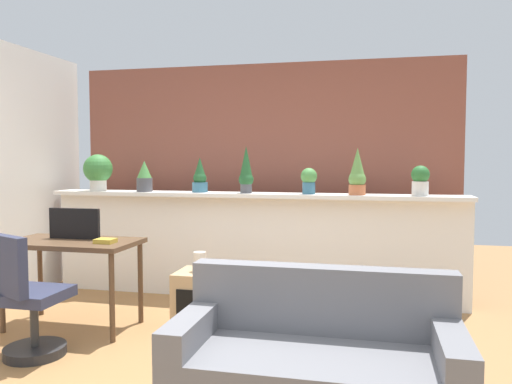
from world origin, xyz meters
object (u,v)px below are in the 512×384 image
(tv_monitor, at_px, (74,224))
(potted_plant_3, at_px, (246,171))
(side_cube_shelf, at_px, (201,301))
(potted_plant_6, at_px, (420,180))
(potted_plant_1, at_px, (144,177))
(potted_plant_5, at_px, (357,174))
(vase_on_shelf, at_px, (200,262))
(potted_plant_4, at_px, (309,180))
(potted_plant_2, at_px, (200,177))
(potted_plant_0, at_px, (98,171))
(office_chair, at_px, (26,305))
(desk, at_px, (72,250))
(book_on_desk, at_px, (105,241))
(couch, at_px, (316,368))

(tv_monitor, bearing_deg, potted_plant_3, 41.69)
(side_cube_shelf, bearing_deg, potted_plant_6, 29.37)
(potted_plant_1, distance_m, potted_plant_3, 1.11)
(potted_plant_5, xyz_separation_m, vase_on_shelf, (-1.25, -0.99, -0.71))
(potted_plant_3, distance_m, potted_plant_4, 0.64)
(potted_plant_2, bearing_deg, potted_plant_6, -0.28)
(potted_plant_0, relative_size, office_chair, 0.44)
(potted_plant_0, height_order, side_cube_shelf, potted_plant_0)
(potted_plant_3, relative_size, desk, 0.44)
(vase_on_shelf, bearing_deg, potted_plant_5, 38.40)
(potted_plant_5, height_order, book_on_desk, potted_plant_5)
(potted_plant_3, xyz_separation_m, potted_plant_4, (0.64, 0.01, -0.08))
(book_on_desk, xyz_separation_m, couch, (1.84, -1.00, -0.49))
(side_cube_shelf, height_order, couch, couch)
(desk, bearing_deg, couch, -26.00)
(potted_plant_1, distance_m, couch, 3.20)
(potted_plant_0, xyz_separation_m, desk, (0.44, -1.19, -0.65))
(office_chair, distance_m, vase_on_shelf, 1.35)
(vase_on_shelf, bearing_deg, side_cube_shelf, -41.05)
(potted_plant_1, bearing_deg, potted_plant_2, 3.40)
(potted_plant_5, bearing_deg, book_on_desk, -147.92)
(potted_plant_4, bearing_deg, desk, -147.07)
(desk, distance_m, couch, 2.46)
(potted_plant_2, distance_m, vase_on_shelf, 1.27)
(potted_plant_0, height_order, potted_plant_3, potted_plant_3)
(couch, bearing_deg, potted_plant_6, 72.31)
(desk, bearing_deg, vase_on_shelf, 9.70)
(tv_monitor, distance_m, side_cube_shelf, 1.28)
(potted_plant_0, height_order, potted_plant_5, potted_plant_5)
(potted_plant_0, xyz_separation_m, book_on_desk, (0.78, -1.25, -0.54))
(side_cube_shelf, xyz_separation_m, couch, (1.10, -1.24, 0.03))
(potted_plant_2, height_order, potted_plant_3, potted_plant_3)
(potted_plant_3, relative_size, book_on_desk, 3.11)
(desk, relative_size, couch, 0.70)
(potted_plant_3, xyz_separation_m, couch, (0.97, -2.26, -1.03))
(potted_plant_4, bearing_deg, potted_plant_1, -179.08)
(potted_plant_2, height_order, potted_plant_5, potted_plant_5)
(tv_monitor, xyz_separation_m, office_chair, (0.08, -0.76, -0.49))
(potted_plant_1, height_order, potted_plant_5, potted_plant_5)
(tv_monitor, bearing_deg, book_on_desk, -21.14)
(potted_plant_4, bearing_deg, side_cube_shelf, -126.88)
(potted_plant_4, xyz_separation_m, couch, (0.33, -2.27, -0.95))
(potted_plant_2, relative_size, book_on_desk, 2.36)
(potted_plant_1, distance_m, potted_plant_5, 2.21)
(potted_plant_3, xyz_separation_m, book_on_desk, (-0.87, -1.25, -0.55))
(vase_on_shelf, bearing_deg, book_on_desk, -161.20)
(book_on_desk, bearing_deg, couch, -28.59)
(potted_plant_5, bearing_deg, office_chair, -140.67)
(potted_plant_2, bearing_deg, potted_plant_5, -1.21)
(potted_plant_3, distance_m, potted_plant_6, 1.69)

